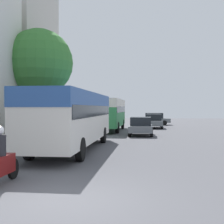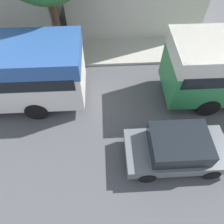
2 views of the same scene
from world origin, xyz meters
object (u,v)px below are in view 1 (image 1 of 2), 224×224
object	(u,v)px
motorcycle_behind_lead	(1,162)
car_distant	(154,121)
car_crossing	(154,119)
pedestrian_walking_away	(35,130)
bus_following	(109,110)
car_far_curb	(141,126)
bus_lead	(74,113)

from	to	relation	value
motorcycle_behind_lead	car_distant	xyz separation A→B (m)	(4.93, 26.23, 0.12)
car_crossing	pedestrian_walking_away	distance (m)	24.47
bus_following	car_distant	size ratio (longest dim) A/B	2.09
car_distant	car_far_curb	bearing A→B (deg)	82.55
car_far_curb	pedestrian_walking_away	bearing A→B (deg)	-130.20
bus_following	pedestrian_walking_away	bearing A→B (deg)	-103.66
car_crossing	pedestrian_walking_away	world-z (taller)	pedestrian_walking_away
pedestrian_walking_away	car_far_curb	bearing A→B (deg)	49.80
car_distant	motorcycle_behind_lead	bearing A→B (deg)	79.37
motorcycle_behind_lead	car_far_curb	bearing A→B (deg)	77.58
motorcycle_behind_lead	pedestrian_walking_away	world-z (taller)	pedestrian_walking_away
bus_lead	car_crossing	xyz separation A→B (m)	(4.80, 24.98, -1.17)
car_far_curb	pedestrian_walking_away	size ratio (longest dim) A/B	2.42
car_crossing	car_far_curb	world-z (taller)	car_crossing
bus_following	car_crossing	world-z (taller)	bus_following
bus_lead	pedestrian_walking_away	world-z (taller)	bus_lead
bus_lead	car_far_curb	size ratio (longest dim) A/B	2.89
car_distant	bus_following	bearing A→B (deg)	46.35
car_far_curb	pedestrian_walking_away	xyz separation A→B (m)	(-6.16, -7.29, 0.17)
motorcycle_behind_lead	car_far_curb	distance (m)	17.11
car_distant	pedestrian_walking_away	world-z (taller)	pedestrian_walking_away
bus_following	car_crossing	xyz separation A→B (m)	(4.63, 11.12, -1.18)
motorcycle_behind_lead	pedestrian_walking_away	xyz separation A→B (m)	(-2.48, 9.42, 0.26)
motorcycle_behind_lead	car_distant	distance (m)	26.69
bus_lead	pedestrian_walking_away	size ratio (longest dim) A/B	7.00
car_far_curb	car_distant	bearing A→B (deg)	82.55
car_far_curb	pedestrian_walking_away	distance (m)	9.54
car_distant	pedestrian_walking_away	xyz separation A→B (m)	(-7.40, -16.81, 0.14)
car_crossing	car_distant	xyz separation A→B (m)	(-0.17, -6.45, -0.00)
car_far_curb	pedestrian_walking_away	world-z (taller)	pedestrian_walking_away
bus_following	car_crossing	distance (m)	12.11
car_far_curb	car_distant	size ratio (longest dim) A/B	0.85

